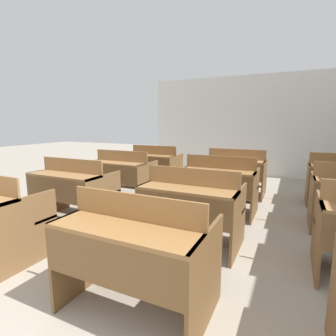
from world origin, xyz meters
name	(u,v)px	position (x,y,z in m)	size (l,w,h in m)	color
wall_back	(253,126)	(0.00, 7.44, 1.35)	(5.82, 0.06, 2.71)	silver
bench_front_center	(136,251)	(-0.01, 1.51, 0.49)	(1.12, 0.75, 0.93)	brown
bench_second_left	(73,188)	(-1.89, 2.74, 0.49)	(1.12, 0.75, 0.93)	brown
bench_second_center	(191,206)	(-0.02, 2.73, 0.49)	(1.12, 0.75, 0.93)	brown
bench_third_left	(122,174)	(-1.89, 3.97, 0.49)	(1.12, 0.75, 0.93)	brown
bench_third_center	(219,184)	(-0.01, 3.98, 0.49)	(1.12, 0.75, 0.93)	brown
bench_back_left	(154,165)	(-1.87, 5.20, 0.49)	(1.12, 0.75, 0.93)	brown
bench_back_center	(236,171)	(0.01, 5.19, 0.49)	(1.12, 0.75, 0.93)	brown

